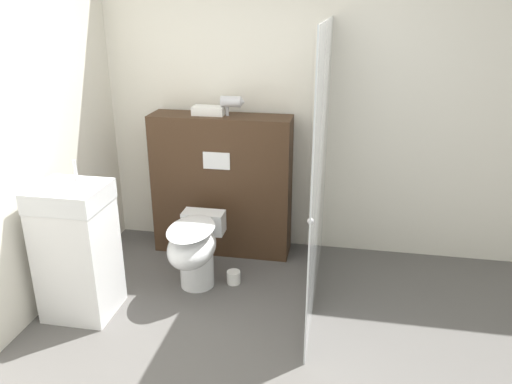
% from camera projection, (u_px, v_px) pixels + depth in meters
% --- Properties ---
extents(wall_back, '(8.00, 0.06, 2.50)m').
position_uv_depth(wall_back, '(269.00, 105.00, 4.15)').
color(wall_back, silver).
rests_on(wall_back, ground_plane).
extents(partition_panel, '(1.16, 0.31, 1.20)m').
position_uv_depth(partition_panel, '(222.00, 185.00, 4.23)').
color(partition_panel, '#3D2819').
rests_on(partition_panel, ground_plane).
extents(shower_glass, '(0.04, 1.60, 1.95)m').
position_uv_depth(shower_glass, '(320.00, 170.00, 3.40)').
color(shower_glass, silver).
rests_on(shower_glass, ground_plane).
extents(toilet, '(0.34, 0.66, 0.53)m').
position_uv_depth(toilet, '(195.00, 248.00, 3.72)').
color(toilet, white).
rests_on(toilet, ground_plane).
extents(sink_vanity, '(0.46, 0.42, 1.08)m').
position_uv_depth(sink_vanity, '(77.00, 251.00, 3.38)').
color(sink_vanity, white).
rests_on(sink_vanity, ground_plane).
extents(hair_drier, '(0.19, 0.09, 0.16)m').
position_uv_depth(hair_drier, '(232.00, 102.00, 3.95)').
color(hair_drier, '#B7B7BC').
rests_on(hair_drier, partition_panel).
extents(folded_towel, '(0.26, 0.14, 0.07)m').
position_uv_depth(folded_towel, '(209.00, 111.00, 4.02)').
color(folded_towel, white).
rests_on(folded_towel, partition_panel).
extents(spare_toilet_roll, '(0.11, 0.11, 0.10)m').
position_uv_depth(spare_toilet_roll, '(234.00, 277.00, 3.88)').
color(spare_toilet_roll, white).
rests_on(spare_toilet_roll, ground_plane).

